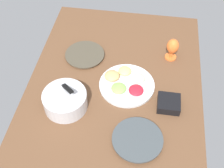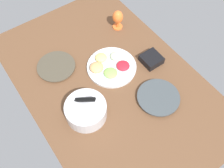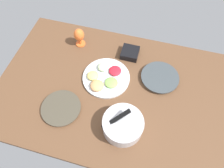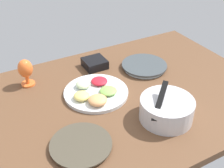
{
  "view_description": "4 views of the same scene",
  "coord_description": "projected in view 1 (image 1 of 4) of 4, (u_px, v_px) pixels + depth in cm",
  "views": [
    {
      "loc": [
        -104.8,
        -15.22,
        133.93
      ],
      "look_at": [
        1.39,
        0.67,
        7.21
      ],
      "focal_mm": 46.67,
      "sensor_mm": 36.0,
      "label": 1
    },
    {
      "loc": [
        -76.64,
        51.53,
        139.19
      ],
      "look_at": [
        -7.39,
        2.58,
        7.21
      ],
      "focal_mm": 41.2,
      "sensor_mm": 36.0,
      "label": 2
    },
    {
      "loc": [
        -17.66,
        67.49,
        122.96
      ],
      "look_at": [
        0.9,
        0.23,
        7.21
      ],
      "focal_mm": 33.19,
      "sensor_mm": 36.0,
      "label": 3
    },
    {
      "loc": [
        56.89,
        100.85,
        86.68
      ],
      "look_at": [
        0.72,
        -2.16,
        7.21
      ],
      "focal_mm": 45.75,
      "sensor_mm": 36.0,
      "label": 4
    }
  ],
  "objects": [
    {
      "name": "ground_plane",
      "position": [
        113.0,
        96.0,
        1.72
      ],
      "size": [
        160.0,
        104.0,
        4.0
      ],
      "primitive_type": "cube",
      "color": "brown"
    },
    {
      "name": "dinner_plate_left",
      "position": [
        137.0,
        140.0,
        1.49
      ],
      "size": [
        26.46,
        26.46,
        2.72
      ],
      "color": "silver",
      "rests_on": "ground_plane"
    },
    {
      "name": "dinner_plate_right",
      "position": [
        85.0,
        55.0,
        1.9
      ],
      "size": [
        25.62,
        25.62,
        1.97
      ],
      "color": "beige",
      "rests_on": "ground_plane"
    },
    {
      "name": "mixing_bowl",
      "position": [
        65.0,
        100.0,
        1.61
      ],
      "size": [
        24.4,
        24.4,
        16.84
      ],
      "color": "silver",
      "rests_on": "ground_plane"
    },
    {
      "name": "fruit_platter",
      "position": [
        126.0,
        83.0,
        1.74
      ],
      "size": [
        33.07,
        33.07,
        5.59
      ],
      "color": "silver",
      "rests_on": "ground_plane"
    },
    {
      "name": "hurricane_glass_orange",
      "position": [
        173.0,
        47.0,
        1.83
      ],
      "size": [
        7.78,
        7.78,
        15.05
      ],
      "color": "orange",
      "rests_on": "ground_plane"
    },
    {
      "name": "square_bowl_black",
      "position": [
        169.0,
        103.0,
        1.63
      ],
      "size": [
        12.61,
        12.61,
        5.03
      ],
      "color": "black",
      "rests_on": "ground_plane"
    }
  ]
}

